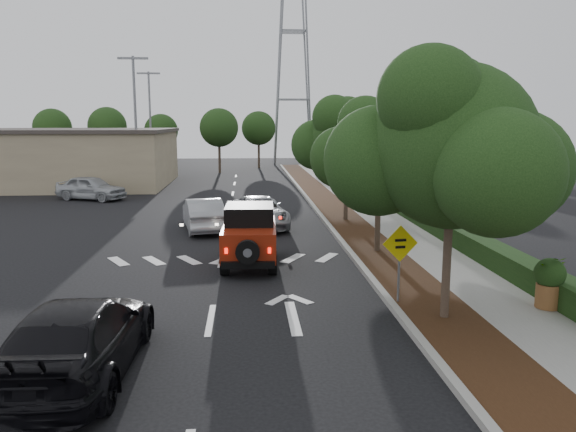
{
  "coord_description": "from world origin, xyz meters",
  "views": [
    {
      "loc": [
        0.91,
        -13.03,
        4.74
      ],
      "look_at": [
        2.1,
        3.0,
        2.02
      ],
      "focal_mm": 35.0,
      "sensor_mm": 36.0,
      "label": 1
    }
  ],
  "objects": [
    {
      "name": "parked_suv",
      "position": [
        -8.52,
        21.63,
        0.74
      ],
      "size": [
        4.68,
        3.38,
        1.48
      ],
      "primitive_type": "imported",
      "rotation": [
        0.0,
        0.0,
        1.15
      ],
      "color": "#ABAFB3",
      "rests_on": "ground"
    },
    {
      "name": "ground",
      "position": [
        0.0,
        0.0,
        0.0
      ],
      "size": [
        120.0,
        120.0,
        0.0
      ],
      "primitive_type": "plane",
      "color": "black",
      "rests_on": "ground"
    },
    {
      "name": "light_pole_b",
      "position": [
        -7.5,
        38.0,
        0.0
      ],
      "size": [
        2.0,
        0.22,
        9.0
      ],
      "primitive_type": null,
      "color": "slate",
      "rests_on": "ground"
    },
    {
      "name": "black_suv_oncoming",
      "position": [
        -2.27,
        -2.81,
        0.74
      ],
      "size": [
        2.22,
        5.18,
        1.49
      ],
      "primitive_type": "imported",
      "rotation": [
        0.0,
        0.0,
        3.12
      ],
      "color": "black",
      "rests_on": "ground"
    },
    {
      "name": "street_tree_far",
      "position": [
        5.6,
        13.0,
        0.0
      ],
      "size": [
        3.4,
        3.4,
        5.62
      ],
      "primitive_type": null,
      "color": "black",
      "rests_on": "ground"
    },
    {
      "name": "transmission_tower",
      "position": [
        6.0,
        48.0,
        0.0
      ],
      "size": [
        7.0,
        4.0,
        28.0
      ],
      "primitive_type": null,
      "color": "slate",
      "rests_on": "ground"
    },
    {
      "name": "silver_sedan_oncoming",
      "position": [
        -1.0,
        11.43,
        0.71
      ],
      "size": [
        2.25,
        4.5,
        1.42
      ],
      "primitive_type": "imported",
      "rotation": [
        0.0,
        0.0,
        3.32
      ],
      "color": "#A0A3A8",
      "rests_on": "ground"
    },
    {
      "name": "sidewalk",
      "position": [
        7.5,
        12.0,
        0.06
      ],
      "size": [
        2.0,
        70.0,
        0.12
      ],
      "primitive_type": "cube",
      "color": "gray",
      "rests_on": "ground"
    },
    {
      "name": "street_tree_mid",
      "position": [
        5.6,
        6.5,
        0.0
      ],
      "size": [
        3.2,
        3.2,
        5.32
      ],
      "primitive_type": null,
      "color": "black",
      "rests_on": "ground"
    },
    {
      "name": "silver_suv_ahead",
      "position": [
        1.47,
        12.07,
        0.67
      ],
      "size": [
        2.81,
        5.08,
        1.35
      ],
      "primitive_type": "imported",
      "rotation": [
        0.0,
        0.0,
        0.12
      ],
      "color": "#9C9EA3",
      "rests_on": "ground"
    },
    {
      "name": "street_tree_near",
      "position": [
        5.6,
        -0.5,
        0.0
      ],
      "size": [
        3.8,
        3.8,
        5.92
      ],
      "primitive_type": null,
      "color": "black",
      "rests_on": "ground"
    },
    {
      "name": "hedge",
      "position": [
        8.9,
        12.0,
        0.4
      ],
      "size": [
        0.8,
        70.0,
        0.8
      ],
      "primitive_type": "cube",
      "color": "black",
      "rests_on": "ground"
    },
    {
      "name": "commercial_building",
      "position": [
        -16.0,
        30.0,
        2.0
      ],
      "size": [
        22.0,
        12.0,
        4.0
      ],
      "primitive_type": "cube",
      "color": "gray",
      "rests_on": "ground"
    },
    {
      "name": "speed_hump_sign",
      "position": [
        4.8,
        0.7,
        1.41
      ],
      "size": [
        0.95,
        0.15,
        2.03
      ],
      "rotation": [
        0.0,
        0.0,
        0.13
      ],
      "color": "slate",
      "rests_on": "ground"
    },
    {
      "name": "curb",
      "position": [
        4.6,
        12.0,
        0.07
      ],
      "size": [
        0.2,
        70.0,
        0.15
      ],
      "primitive_type": "cube",
      "color": "#9E9B93",
      "rests_on": "ground"
    },
    {
      "name": "terracotta_planter",
      "position": [
        8.4,
        -0.07,
        0.9
      ],
      "size": [
        0.76,
        0.76,
        1.33
      ],
      "rotation": [
        0.0,
        0.0,
        -0.01
      ],
      "color": "brown",
      "rests_on": "ground"
    },
    {
      "name": "planting_strip",
      "position": [
        5.6,
        12.0,
        0.06
      ],
      "size": [
        1.8,
        70.0,
        0.12
      ],
      "primitive_type": "cube",
      "color": "black",
      "rests_on": "ground"
    },
    {
      "name": "red_jeep",
      "position": [
        1.0,
        5.38,
        1.01
      ],
      "size": [
        1.86,
        3.93,
        1.98
      ],
      "rotation": [
        0.0,
        0.0,
        -0.04
      ],
      "color": "black",
      "rests_on": "ground"
    },
    {
      "name": "light_pole_a",
      "position": [
        -6.5,
        26.0,
        0.0
      ],
      "size": [
        2.0,
        0.22,
        9.0
      ],
      "primitive_type": null,
      "color": "slate",
      "rests_on": "ground"
    }
  ]
}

